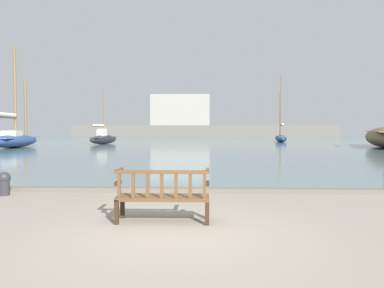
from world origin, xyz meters
name	(u,v)px	position (x,y,z in m)	size (l,w,h in m)	color
ground_plane	(174,235)	(0.00, 0.00, 0.00)	(160.00, 160.00, 0.00)	gray
harbor_water	(203,141)	(0.00, 44.00, 0.04)	(100.00, 80.00, 0.08)	slate
quay_edge_kerb	(187,190)	(0.00, 3.85, 0.06)	(40.00, 0.30, 0.12)	#675F54
park_bench	(163,195)	(-0.26, 0.80, 0.47)	(1.60, 0.53, 0.92)	#322113
sailboat_outer_port	(103,138)	(-10.40, 33.27, 0.68)	(2.33, 5.30, 5.73)	black
sailboat_outer_starboard	(281,137)	(9.59, 40.80, 0.66)	(2.01, 6.06, 8.26)	navy
sailboat_distant_harbor	(15,139)	(-15.91, 25.62, 0.83)	(2.79, 7.75, 8.63)	navy
mooring_bollard	(4,182)	(-4.44, 3.26, 0.32)	(0.30, 0.30, 0.58)	#2D2D33
far_breakwater	(197,126)	(-1.19, 57.47, 2.26)	(44.57, 2.40, 7.51)	#66605B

